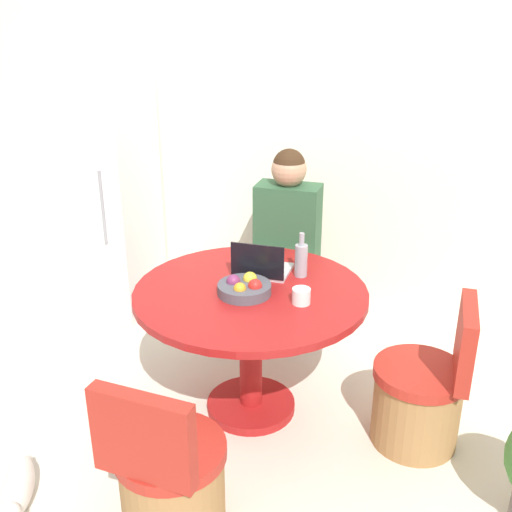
% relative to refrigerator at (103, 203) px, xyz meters
% --- Properties ---
extents(ground_plane, '(12.00, 12.00, 0.00)m').
position_rel_refrigerator_xyz_m(ground_plane, '(1.32, -1.22, -0.83)').
color(ground_plane, beige).
extents(wall_back, '(7.00, 0.06, 2.60)m').
position_rel_refrigerator_xyz_m(wall_back, '(1.32, 0.36, 0.47)').
color(wall_back, silver).
rests_on(wall_back, ground_plane).
extents(refrigerator, '(0.63, 0.64, 1.66)m').
position_rel_refrigerator_xyz_m(refrigerator, '(0.00, 0.00, 0.00)').
color(refrigerator, white).
rests_on(refrigerator, ground_plane).
extents(dining_table, '(1.23, 1.23, 0.75)m').
position_rel_refrigerator_xyz_m(dining_table, '(1.37, -0.89, -0.25)').
color(dining_table, maroon).
rests_on(dining_table, ground_plane).
extents(chair_near_camera, '(0.47, 0.48, 0.81)m').
position_rel_refrigerator_xyz_m(chair_near_camera, '(1.29, -1.80, -0.56)').
color(chair_near_camera, '#9E7042').
rests_on(chair_near_camera, ground_plane).
extents(chair_right_side, '(0.47, 0.47, 0.81)m').
position_rel_refrigerator_xyz_m(chair_right_side, '(2.29, -0.89, -0.56)').
color(chair_right_side, '#9E7042').
rests_on(chair_right_side, ground_plane).
extents(person_seated, '(0.40, 0.37, 1.33)m').
position_rel_refrigerator_xyz_m(person_seated, '(1.37, -0.05, -0.10)').
color(person_seated, '#2D2D38').
rests_on(person_seated, ground_plane).
extents(laptop, '(0.29, 0.25, 0.21)m').
position_rel_refrigerator_xyz_m(laptop, '(1.37, -0.68, -0.04)').
color(laptop, '#B7B7BC').
rests_on(laptop, dining_table).
extents(fruit_bowl, '(0.28, 0.28, 0.10)m').
position_rel_refrigerator_xyz_m(fruit_bowl, '(1.35, -0.94, -0.04)').
color(fruit_bowl, '#4C4C56').
rests_on(fruit_bowl, dining_table).
extents(coffee_cup, '(0.09, 0.09, 0.08)m').
position_rel_refrigerator_xyz_m(coffee_cup, '(1.66, -0.96, -0.04)').
color(coffee_cup, white).
rests_on(coffee_cup, dining_table).
extents(bottle, '(0.07, 0.07, 0.25)m').
position_rel_refrigerator_xyz_m(bottle, '(1.58, -0.64, 0.02)').
color(bottle, '#9999A3').
rests_on(bottle, dining_table).
extents(cat, '(0.27, 0.44, 0.18)m').
position_rel_refrigerator_xyz_m(cat, '(0.57, -1.88, -0.73)').
color(cat, white).
rests_on(cat, ground_plane).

